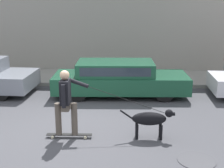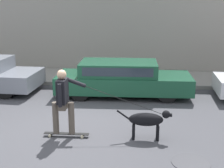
# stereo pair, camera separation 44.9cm
# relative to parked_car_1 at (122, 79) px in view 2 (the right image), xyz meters

# --- Properties ---
(ground_plane) EXTENTS (36.00, 36.00, 0.00)m
(ground_plane) POSITION_rel_parked_car_1_xyz_m (-1.19, -3.17, -0.60)
(ground_plane) COLOR #47474C
(back_wall) EXTENTS (32.00, 0.30, 4.99)m
(back_wall) POSITION_rel_parked_car_1_xyz_m (-1.19, 3.64, 1.90)
(back_wall) COLOR #9E998E
(back_wall) RESTS_ON ground_plane
(sidewalk_curb) EXTENTS (30.00, 2.48, 0.14)m
(sidewalk_curb) POSITION_rel_parked_car_1_xyz_m (-1.19, 2.23, -0.53)
(sidewalk_curb) COLOR gray
(sidewalk_curb) RESTS_ON ground_plane
(parked_car_1) EXTENTS (4.63, 1.85, 1.19)m
(parked_car_1) POSITION_rel_parked_car_1_xyz_m (0.00, 0.00, 0.00)
(parked_car_1) COLOR black
(parked_car_1) RESTS_ON ground_plane
(dog) EXTENTS (1.30, 0.32, 0.73)m
(dog) POSITION_rel_parked_car_1_xyz_m (0.85, -3.47, -0.11)
(dog) COLOR black
(dog) RESTS_ON ground_plane
(skateboarder) EXTENTS (2.93, 0.61, 1.66)m
(skateboarder) POSITION_rel_parked_car_1_xyz_m (-1.13, -3.55, 0.35)
(skateboarder) COLOR beige
(skateboarder) RESTS_ON ground_plane
(manhole_cover) EXTENTS (0.80, 0.80, 0.01)m
(manhole_cover) POSITION_rel_parked_car_1_xyz_m (1.74, -4.52, -0.59)
(manhole_cover) COLOR #38383D
(manhole_cover) RESTS_ON ground_plane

